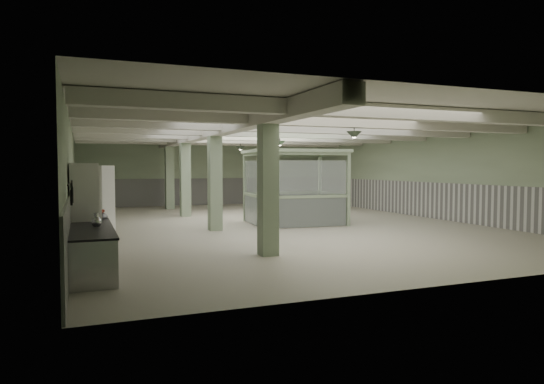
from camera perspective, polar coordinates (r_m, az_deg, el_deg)
name	(u,v)px	position (r m, az deg, el deg)	size (l,w,h in m)	color
floor	(273,224)	(18.36, 0.07, -3.76)	(20.00, 20.00, 0.00)	beige
ceiling	(273,128)	(18.28, 0.07, 7.51)	(14.00, 20.00, 0.02)	beige
wall_back	(208,173)	(27.77, -7.57, 2.23)	(14.00, 0.02, 3.60)	#A5BA95
wall_front	(472,186)	(9.67, 22.49, 0.63)	(14.00, 0.02, 3.60)	#A5BA95
wall_left	(72,178)	(16.95, -22.51, 1.55)	(0.02, 20.00, 3.60)	#A5BA95
wall_right	(424,175)	(21.81, 17.44, 1.91)	(0.02, 20.00, 3.60)	#A5BA95
wainscot_left	(73,210)	(17.00, -22.36, -1.99)	(0.05, 19.90, 1.50)	silver
wainscot_right	(423,199)	(21.83, 17.35, -0.84)	(0.05, 19.90, 1.50)	silver
wainscot_back	(208,191)	(27.78, -7.54, 0.06)	(13.90, 0.05, 1.50)	silver
girder	(207,132)	(17.50, -7.62, 6.97)	(0.45, 19.90, 0.40)	silver
beam_a	(392,112)	(11.66, 13.97, 9.11)	(13.90, 0.35, 0.32)	silver
beam_b	(339,121)	(13.76, 7.85, 8.22)	(13.90, 0.35, 0.32)	silver
beam_c	(301,128)	(15.98, 3.41, 7.51)	(13.90, 0.35, 0.32)	silver
beam_d	(273,133)	(18.27, 0.07, 6.95)	(13.90, 0.35, 0.32)	silver
beam_e	(251,137)	(20.61, -2.51, 6.50)	(13.90, 0.35, 0.32)	silver
beam_f	(233,140)	(22.98, -4.56, 6.13)	(13.90, 0.35, 0.32)	silver
beam_g	(219,142)	(25.38, -6.22, 5.82)	(13.90, 0.35, 0.32)	silver
column_a	(268,182)	(11.73, -0.47, 1.23)	(0.42, 0.42, 3.60)	#92A887
column_b	(215,177)	(16.50, -6.74, 1.72)	(0.42, 0.42, 3.60)	#92A887
column_c	(185,175)	(21.37, -10.18, 1.98)	(0.42, 0.42, 3.60)	#92A887
column_d	(169,174)	(25.30, -11.97, 2.12)	(0.42, 0.42, 3.60)	#92A887
hook_rail	(68,184)	(9.35, -22.83, 0.86)	(0.02, 0.02, 1.20)	black
pendant_front	(354,135)	(13.98, 9.64, 6.60)	(0.44, 0.44, 0.22)	#323F2F
pendant_mid	(280,144)	(18.90, 0.92, 5.69)	(0.44, 0.44, 0.22)	#323F2F
pendant_back	(240,148)	(23.59, -3.75, 5.15)	(0.44, 0.44, 0.22)	#323F2F
prep_counter	(91,244)	(11.39, -20.51, -5.78)	(0.85, 4.88, 0.91)	#AEADB2
pitcher_near	(88,210)	(13.37, -20.79, -2.02)	(0.19, 0.21, 0.27)	#AEADB2
pitcher_far	(96,220)	(10.67, -19.95, -3.16)	(0.20, 0.23, 0.30)	#AEADB2
veg_colander	(97,214)	(12.48, -19.88, -2.46)	(0.50, 0.50, 0.23)	#434449
orange_bowl	(87,214)	(13.37, -20.92, -2.41)	(0.26, 0.26, 0.10)	#B2B2B7
skillet_near	(71,198)	(8.98, -22.54, -0.62)	(0.27, 0.27, 0.04)	black
skillet_far	(72,195)	(9.80, -22.46, -0.34)	(0.30, 0.30, 0.04)	black
walkin_cooler	(86,207)	(12.99, -21.08, -1.70)	(0.98, 2.49, 2.28)	white
guard_booth	(294,175)	(18.35, 2.65, 2.06)	(3.68, 3.19, 2.79)	#9AAF8C
filing_cabinet	(336,207)	(19.30, 7.51, -1.77)	(0.37, 0.52, 1.13)	#5E6151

